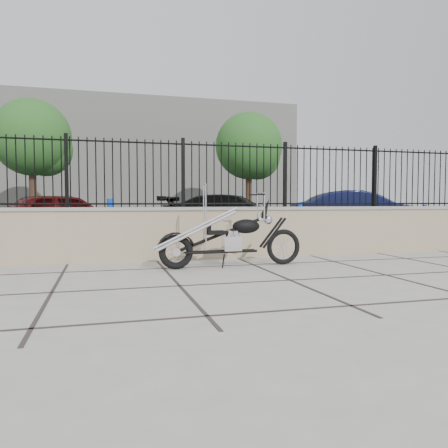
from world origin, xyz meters
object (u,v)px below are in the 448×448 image
car_black (234,215)px  chopper_motorcycle (229,225)px  car_blue (360,213)px  car_red (64,217)px

car_black → chopper_motorcycle: bearing=-172.5°
chopper_motorcycle → car_blue: car_blue is taller
car_red → chopper_motorcycle: bearing=-176.7°
chopper_motorcycle → car_black: size_ratio=0.52×
chopper_motorcycle → car_black: 6.25m
chopper_motorcycle → car_red: chopper_motorcycle is taller
car_black → car_blue: bearing=-73.5°
car_blue → car_black: bearing=99.1°
chopper_motorcycle → car_blue: bearing=41.8°
chopper_motorcycle → car_red: size_ratio=0.59×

